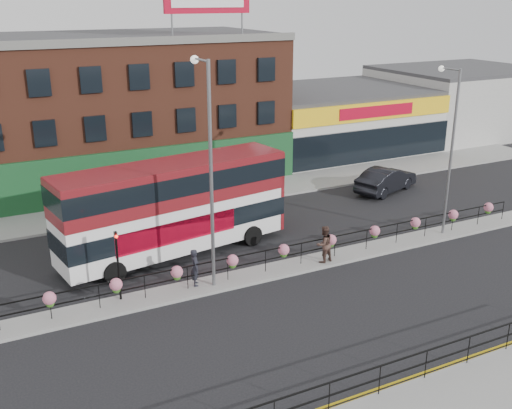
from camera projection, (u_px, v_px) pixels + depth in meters
name	position (u px, v px, depth m)	size (l,w,h in m)	color
ground	(283.00, 270.00, 29.51)	(120.00, 120.00, 0.00)	black
north_pavement	(195.00, 199.00, 39.60)	(60.00, 4.00, 0.15)	gray
median	(283.00, 269.00, 29.49)	(60.00, 1.60, 0.15)	gray
yellow_line_inner	(416.00, 375.00, 21.33)	(60.00, 0.10, 0.01)	gold
yellow_line_outer	(420.00, 378.00, 21.18)	(60.00, 0.10, 0.01)	gold
brick_building	(100.00, 109.00, 42.94)	(25.00, 12.21, 10.30)	brown
supermarket	(332.00, 119.00, 52.22)	(15.00, 12.25, 5.30)	silver
warehouse_east	(458.00, 100.00, 58.42)	(14.50, 12.00, 6.30)	#B4B3AE
median_railing	(284.00, 251.00, 29.17)	(30.04, 0.56, 1.23)	black
south_railing	(380.00, 373.00, 19.83)	(20.04, 0.05, 1.12)	black
double_decker_bus	(174.00, 199.00, 30.43)	(12.45, 4.65, 4.92)	white
car	(386.00, 180.00, 41.10)	(5.53, 3.49, 1.72)	black
pedestrian_a	(195.00, 267.00, 27.41)	(0.60, 0.74, 1.77)	black
pedestrian_b	(324.00, 244.00, 29.79)	(1.02, 0.85, 1.91)	#4B332B
lamp_column_west	(208.00, 156.00, 25.92)	(0.37, 1.80, 10.24)	slate
lamp_column_east	(450.00, 138.00, 32.18)	(0.33, 1.60, 9.13)	slate
traffic_light_median	(117.00, 251.00, 25.62)	(0.15, 0.28, 3.65)	black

